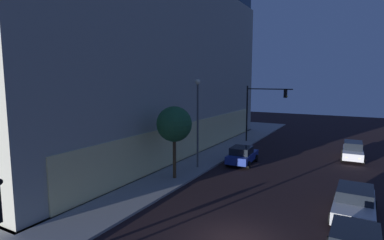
{
  "coord_description": "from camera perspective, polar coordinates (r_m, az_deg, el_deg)",
  "views": [
    {
      "loc": [
        -12.33,
        -4.43,
        7.37
      ],
      "look_at": [
        4.34,
        4.72,
        4.94
      ],
      "focal_mm": 28.22,
      "sensor_mm": 36.0,
      "label": 1
    }
  ],
  "objects": [
    {
      "name": "modern_building",
      "position": [
        36.66,
        -16.08,
        11.68
      ],
      "size": [
        36.54,
        23.63,
        20.91
      ],
      "color": "#4C4C51",
      "rests_on": "ground"
    },
    {
      "name": "traffic_light_far_corner",
      "position": [
        36.39,
        12.79,
        2.93
      ],
      "size": [
        0.69,
        5.46,
        6.73
      ],
      "color": "black",
      "rests_on": "sidewalk_corner"
    },
    {
      "name": "street_lamp_sidewalk",
      "position": [
        25.11,
        1.08,
        1.52
      ],
      "size": [
        0.44,
        0.44,
        7.42
      ],
      "color": "#525252",
      "rests_on": "sidewalk_corner"
    },
    {
      "name": "sidewalk_tree",
      "position": [
        22.36,
        -3.38,
        -0.82
      ],
      "size": [
        2.64,
        2.64,
        5.42
      ],
      "color": "#4B351E",
      "rests_on": "sidewalk_corner"
    },
    {
      "name": "car_silver",
      "position": [
        19.24,
        28.34,
        -13.57
      ],
      "size": [
        4.77,
        2.28,
        1.57
      ],
      "color": "#B7BABF",
      "rests_on": "ground"
    },
    {
      "name": "car_blue",
      "position": [
        27.67,
        9.45,
        -6.55
      ],
      "size": [
        4.21,
        2.26,
        1.59
      ],
      "color": "navy",
      "rests_on": "ground"
    },
    {
      "name": "car_white",
      "position": [
        32.69,
        28.12,
        -5.12
      ],
      "size": [
        4.53,
        2.03,
        1.66
      ],
      "color": "silver",
      "rests_on": "ground"
    }
  ]
}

